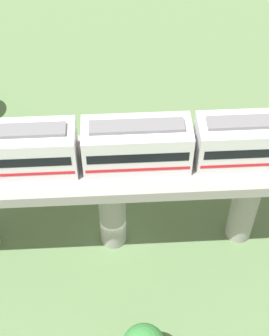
{
  "coord_description": "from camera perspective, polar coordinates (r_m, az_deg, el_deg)",
  "views": [
    {
      "loc": [
        21.75,
        0.38,
        32.25
      ],
      "look_at": [
        -2.5,
        1.69,
        5.03
      ],
      "focal_mm": 54.86,
      "sensor_mm": 36.0,
      "label": 1
    }
  ],
  "objects": [
    {
      "name": "viaduct",
      "position": [
        33.88,
        -2.63,
        -1.86
      ],
      "size": [
        5.2,
        28.85,
        8.38
      ],
      "color": "#999691",
      "rests_on": "ground"
    },
    {
      "name": "parked_car_orange",
      "position": [
        42.36,
        -8.99,
        -0.59
      ],
      "size": [
        2.26,
        4.37,
        1.76
      ],
      "rotation": [
        0.0,
        0.0,
        -0.11
      ],
      "color": "orange",
      "rests_on": "ground"
    },
    {
      "name": "parked_car_white",
      "position": [
        43.02,
        9.11,
        0.36
      ],
      "size": [
        2.37,
        4.41,
        1.76
      ],
      "rotation": [
        0.0,
        0.0,
        -0.14
      ],
      "color": "white",
      "rests_on": "ground"
    },
    {
      "name": "ground_plane",
      "position": [
        38.91,
        -2.31,
        -7.8
      ],
      "size": [
        120.0,
        120.0,
        0.0
      ],
      "primitive_type": "plane",
      "color": "#5B7A4C"
    },
    {
      "name": "train",
      "position": [
        31.21,
        0.25,
        2.55
      ],
      "size": [
        2.64,
        20.5,
        3.24
      ],
      "color": "silver",
      "rests_on": "viaduct"
    }
  ]
}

